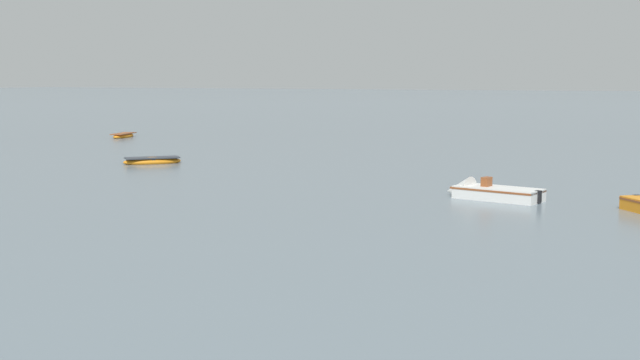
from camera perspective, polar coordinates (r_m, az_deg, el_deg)
name	(u,v)px	position (r m, az deg, el deg)	size (l,w,h in m)	color
rowboat_moored_0	(123,136)	(99.88, -13.02, 2.90)	(2.43, 4.57, 0.69)	orange
rowboat_moored_1	(152,161)	(69.44, -11.16, 1.25)	(4.33, 4.42, 0.73)	orange
motorboat_moored_3	(484,194)	(49.57, 10.93, -0.91)	(6.01, 3.18, 1.96)	white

